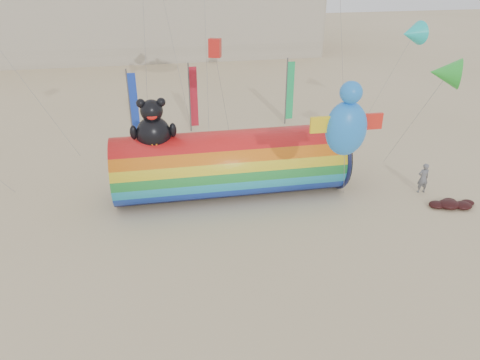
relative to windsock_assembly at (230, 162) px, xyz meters
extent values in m
plane|color=#CCB58C|center=(-0.52, -4.65, -1.96)|extent=(160.00, 160.00, 0.00)
cylinder|color=red|center=(0.01, 0.00, -0.10)|extent=(12.78, 3.73, 3.73)
torus|color=#0F1438|center=(6.28, 0.00, -0.10)|extent=(0.26, 3.91, 3.91)
cylinder|color=black|center=(6.43, 0.00, -0.10)|extent=(0.06, 3.69, 3.69)
ellipsoid|color=black|center=(-4.03, 0.00, 1.92)|extent=(1.82, 1.63, 1.92)
ellipsoid|color=orange|center=(-4.03, -0.58, 1.82)|extent=(0.94, 0.41, 0.82)
sphere|color=black|center=(-4.03, 0.00, 3.20)|extent=(1.17, 1.17, 1.17)
sphere|color=black|center=(-4.54, 0.00, 3.63)|extent=(0.47, 0.47, 0.47)
sphere|color=black|center=(-3.52, 0.00, 3.63)|extent=(0.47, 0.47, 0.47)
ellipsoid|color=red|center=(-4.03, -0.48, 3.04)|extent=(0.52, 0.19, 0.33)
ellipsoid|color=black|center=(-5.04, -0.11, 2.14)|extent=(0.38, 0.38, 0.77)
ellipsoid|color=black|center=(-3.02, -0.11, 2.14)|extent=(0.38, 0.38, 0.77)
imported|color=slate|center=(10.81, -1.88, -1.06)|extent=(0.67, 0.45, 1.80)
ellipsoid|color=#3B0C0A|center=(11.37, -3.79, -1.76)|extent=(1.17, 0.99, 0.41)
ellipsoid|color=#3B0C0A|center=(12.07, -3.99, -1.79)|extent=(0.99, 0.84, 0.34)
ellipsoid|color=#3B0C0A|center=(10.77, -3.64, -1.80)|extent=(0.91, 0.77, 0.32)
ellipsoid|color=#3B0C0A|center=(11.67, -3.39, -1.83)|extent=(0.78, 0.66, 0.27)
ellipsoid|color=#3B0C0A|center=(12.57, -3.69, -1.84)|extent=(0.73, 0.62, 0.25)
cylinder|color=#59595E|center=(-5.62, 9.39, 0.64)|extent=(0.10, 0.10, 5.20)
cube|color=#193BC0|center=(-5.31, 9.39, 0.69)|extent=(0.56, 0.06, 4.50)
cylinder|color=#59595E|center=(-1.29, 10.48, 0.64)|extent=(0.10, 0.10, 5.20)
cube|color=red|center=(-0.98, 10.48, 0.69)|extent=(0.56, 0.06, 4.50)
cylinder|color=#59595E|center=(6.20, 10.77, 0.64)|extent=(0.10, 0.10, 5.20)
cube|color=#1BB260|center=(6.51, 10.77, 0.69)|extent=(0.56, 0.06, 4.50)
ellipsoid|color=#207EE8|center=(3.25, -7.62, 4.54)|extent=(1.61, 1.25, 2.15)
cube|color=red|center=(-0.35, 2.60, 5.73)|extent=(0.63, 0.63, 1.00)
cone|color=#19C9C6|center=(13.50, 6.46, 5.47)|extent=(1.60, 1.60, 1.44)
cone|color=green|center=(9.91, -3.27, 5.31)|extent=(1.48, 1.48, 1.33)
camera|label=1|loc=(-3.76, -23.34, 10.76)|focal=35.00mm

